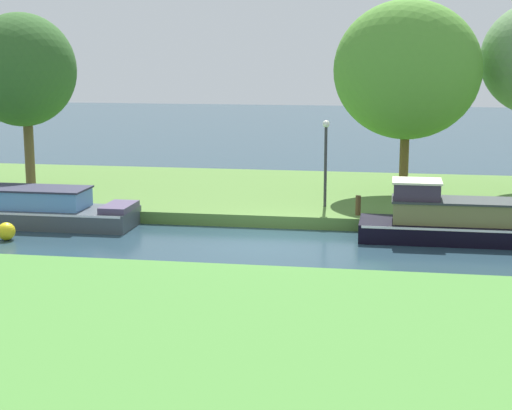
{
  "coord_description": "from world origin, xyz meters",
  "views": [
    {
      "loc": [
        3.64,
        -23.25,
        5.65
      ],
      "look_at": [
        -0.51,
        1.2,
        0.9
      ],
      "focal_mm": 57.31,
      "sensor_mm": 36.0,
      "label": 1
    }
  ],
  "objects_px": {
    "slate_barge": "(29,210)",
    "channel_buoy": "(6,231)",
    "willow_tree_centre": "(407,70)",
    "black_narrowboat": "(497,223)",
    "willow_tree_left": "(21,70)",
    "lamp_post": "(326,153)",
    "mooring_post_near": "(358,205)",
    "mooring_post_far": "(426,208)"
  },
  "relations": [
    {
      "from": "willow_tree_centre",
      "to": "channel_buoy",
      "type": "height_order",
      "value": "willow_tree_centre"
    },
    {
      "from": "willow_tree_left",
      "to": "willow_tree_centre",
      "type": "height_order",
      "value": "willow_tree_centre"
    },
    {
      "from": "lamp_post",
      "to": "mooring_post_near",
      "type": "height_order",
      "value": "lamp_post"
    },
    {
      "from": "slate_barge",
      "to": "lamp_post",
      "type": "xyz_separation_m",
      "value": [
        9.41,
        2.71,
        1.73
      ]
    },
    {
      "from": "black_narrowboat",
      "to": "willow_tree_centre",
      "type": "height_order",
      "value": "willow_tree_centre"
    },
    {
      "from": "willow_tree_left",
      "to": "lamp_post",
      "type": "height_order",
      "value": "willow_tree_left"
    },
    {
      "from": "lamp_post",
      "to": "channel_buoy",
      "type": "bearing_deg",
      "value": -152.0
    },
    {
      "from": "black_narrowboat",
      "to": "mooring_post_far",
      "type": "xyz_separation_m",
      "value": [
        -2.03,
        1.43,
        0.13
      ]
    },
    {
      "from": "mooring_post_near",
      "to": "mooring_post_far",
      "type": "relative_size",
      "value": 1.01
    },
    {
      "from": "willow_tree_centre",
      "to": "mooring_post_near",
      "type": "height_order",
      "value": "willow_tree_centre"
    },
    {
      "from": "black_narrowboat",
      "to": "willow_tree_centre",
      "type": "distance_m",
      "value": 7.71
    },
    {
      "from": "black_narrowboat",
      "to": "lamp_post",
      "type": "xyz_separation_m",
      "value": [
        -5.34,
        2.71,
        1.66
      ]
    },
    {
      "from": "mooring_post_near",
      "to": "mooring_post_far",
      "type": "distance_m",
      "value": 2.14
    },
    {
      "from": "willow_tree_left",
      "to": "willow_tree_centre",
      "type": "bearing_deg",
      "value": 5.58
    },
    {
      "from": "willow_tree_centre",
      "to": "channel_buoy",
      "type": "bearing_deg",
      "value": -146.06
    },
    {
      "from": "willow_tree_left",
      "to": "mooring_post_near",
      "type": "distance_m",
      "value": 13.67
    },
    {
      "from": "mooring_post_far",
      "to": "lamp_post",
      "type": "bearing_deg",
      "value": 158.8
    },
    {
      "from": "mooring_post_far",
      "to": "channel_buoy",
      "type": "distance_m",
      "value": 12.97
    },
    {
      "from": "mooring_post_near",
      "to": "lamp_post",
      "type": "bearing_deg",
      "value": 132.44
    },
    {
      "from": "lamp_post",
      "to": "slate_barge",
      "type": "bearing_deg",
      "value": -163.92
    },
    {
      "from": "willow_tree_left",
      "to": "channel_buoy",
      "type": "xyz_separation_m",
      "value": [
        2.36,
        -6.55,
        -4.6
      ]
    },
    {
      "from": "willow_tree_centre",
      "to": "mooring_post_near",
      "type": "distance_m",
      "value": 6.21
    },
    {
      "from": "lamp_post",
      "to": "mooring_post_far",
      "type": "relative_size",
      "value": 4.68
    },
    {
      "from": "black_narrowboat",
      "to": "lamp_post",
      "type": "bearing_deg",
      "value": 153.06
    },
    {
      "from": "black_narrowboat",
      "to": "willow_tree_centre",
      "type": "bearing_deg",
      "value": 115.09
    },
    {
      "from": "lamp_post",
      "to": "mooring_post_near",
      "type": "bearing_deg",
      "value": -47.56
    },
    {
      "from": "mooring_post_near",
      "to": "channel_buoy",
      "type": "bearing_deg",
      "value": -160.87
    },
    {
      "from": "mooring_post_far",
      "to": "mooring_post_near",
      "type": "bearing_deg",
      "value": 180.0
    },
    {
      "from": "slate_barge",
      "to": "willow_tree_left",
      "type": "relative_size",
      "value": 1.09
    },
    {
      "from": "slate_barge",
      "to": "willow_tree_centre",
      "type": "bearing_deg",
      "value": 25.62
    },
    {
      "from": "slate_barge",
      "to": "channel_buoy",
      "type": "xyz_separation_m",
      "value": [
        0.26,
        -2.15,
        -0.23
      ]
    },
    {
      "from": "slate_barge",
      "to": "willow_tree_centre",
      "type": "xyz_separation_m",
      "value": [
        12.05,
        5.78,
        4.39
      ]
    },
    {
      "from": "black_narrowboat",
      "to": "mooring_post_near",
      "type": "height_order",
      "value": "black_narrowboat"
    },
    {
      "from": "slate_barge",
      "to": "willow_tree_left",
      "type": "xyz_separation_m",
      "value": [
        -2.09,
        4.4,
        4.37
      ]
    },
    {
      "from": "willow_tree_left",
      "to": "mooring_post_far",
      "type": "height_order",
      "value": "willow_tree_left"
    },
    {
      "from": "slate_barge",
      "to": "mooring_post_near",
      "type": "bearing_deg",
      "value": 7.69
    },
    {
      "from": "slate_barge",
      "to": "mooring_post_near",
      "type": "height_order",
      "value": "slate_barge"
    },
    {
      "from": "slate_barge",
      "to": "mooring_post_far",
      "type": "relative_size",
      "value": 11.46
    },
    {
      "from": "black_narrowboat",
      "to": "willow_tree_left",
      "type": "xyz_separation_m",
      "value": [
        -16.85,
        4.4,
        4.29
      ]
    },
    {
      "from": "lamp_post",
      "to": "mooring_post_near",
      "type": "relative_size",
      "value": 4.61
    },
    {
      "from": "mooring_post_far",
      "to": "black_narrowboat",
      "type": "bearing_deg",
      "value": -35.19
    },
    {
      "from": "slate_barge",
      "to": "mooring_post_far",
      "type": "height_order",
      "value": "slate_barge"
    }
  ]
}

